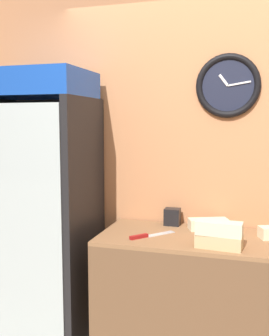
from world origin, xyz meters
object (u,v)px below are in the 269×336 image
object	(u,v)px
sandwich_flat_right	(208,224)
sandwich_stack_middle	(219,228)
sandwich_stack_bottom	(219,242)
chefs_knife	(146,236)
beverage_cooler	(43,199)
napkin_dispenser	(172,217)

from	to	relation	value
sandwich_flat_right	sandwich_stack_middle	bearing A→B (deg)	-75.64
sandwich_stack_bottom	chefs_knife	bearing A→B (deg)	167.68
sandwich_stack_middle	chefs_knife	bearing A→B (deg)	167.68
beverage_cooler	sandwich_stack_bottom	world-z (taller)	beverage_cooler
beverage_cooler	chefs_knife	size ratio (longest dim) A/B	7.11
beverage_cooler	napkin_dispenser	size ratio (longest dim) A/B	16.66
beverage_cooler	sandwich_stack_bottom	distance (m)	1.32
sandwich_stack_middle	chefs_knife	size ratio (longest dim) A/B	0.97
beverage_cooler	sandwich_stack_bottom	xyz separation A→B (m)	(1.29, -0.25, -0.13)
beverage_cooler	sandwich_flat_right	distance (m)	1.20
sandwich_stack_middle	chefs_knife	distance (m)	0.49
sandwich_stack_middle	sandwich_flat_right	bearing A→B (deg)	104.36
sandwich_flat_right	napkin_dispenser	bearing A→B (deg)	170.09
chefs_knife	napkin_dispenser	bearing A→B (deg)	73.14
sandwich_stack_middle	chefs_knife	xyz separation A→B (m)	(-0.46, 0.10, -0.11)
sandwich_stack_bottom	napkin_dispenser	world-z (taller)	napkin_dispenser
chefs_knife	napkin_dispenser	distance (m)	0.36
sandwich_stack_middle	chefs_knife	world-z (taller)	sandwich_stack_middle
sandwich_flat_right	chefs_knife	distance (m)	0.47
sandwich_flat_right	beverage_cooler	bearing A→B (deg)	-172.99
beverage_cooler	sandwich_stack_bottom	bearing A→B (deg)	-11.01
sandwich_stack_bottom	sandwich_flat_right	xyz separation A→B (m)	(-0.10, 0.40, -0.00)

